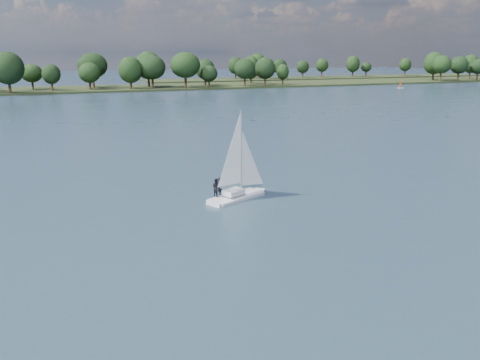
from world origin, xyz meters
The scene contains 6 objects.
ground centered at (0.00, 100.00, 0.00)m, with size 700.00×700.00×0.00m, color #233342.
far_shore centered at (0.00, 212.00, 0.00)m, with size 660.00×40.00×1.50m, color black.
far_shore_back centered at (160.00, 260.00, 0.00)m, with size 220.00×30.00×1.40m, color black.
sailboat centered at (5.35, 33.62, 2.73)m, with size 7.62×5.02×9.79m.
dinghy_orange centered at (139.77, 169.94, 1.15)m, with size 3.18×1.61×4.85m.
treeline centered at (-11.32, 208.22, 8.16)m, with size 562.38×74.11×18.45m.
Camera 1 is at (-15.62, -16.21, 15.02)m, focal length 40.00 mm.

